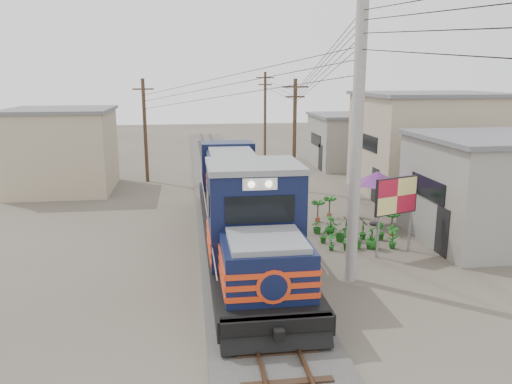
{
  "coord_description": "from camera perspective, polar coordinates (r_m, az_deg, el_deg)",
  "views": [
    {
      "loc": [
        -2.13,
        -16.63,
        7.17
      ],
      "look_at": [
        0.75,
        4.44,
        2.2
      ],
      "focal_mm": 35.0,
      "sensor_mm": 36.0,
      "label": 1
    }
  ],
  "objects": [
    {
      "name": "shophouse_back",
      "position": [
        41.11,
        10.95,
        5.85
      ],
      "size": [
        6.3,
        6.3,
        4.2
      ],
      "color": "gray",
      "rests_on": "ground"
    },
    {
      "name": "track",
      "position": [
        27.59,
        -3.12,
        -1.37
      ],
      "size": [
        1.15,
        70.0,
        0.12
      ],
      "color": "#51331E",
      "rests_on": "ground"
    },
    {
      "name": "ground",
      "position": [
        18.23,
        -0.46,
        -10.0
      ],
      "size": [
        120.0,
        120.0,
        0.0
      ],
      "primitive_type": "plane",
      "color": "#473F35",
      "rests_on": "ground"
    },
    {
      "name": "vendor",
      "position": [
        26.3,
        10.88,
        -1.22
      ],
      "size": [
        0.63,
        0.52,
        1.5
      ],
      "primitive_type": "imported",
      "rotation": [
        0.0,
        0.0,
        3.47
      ],
      "color": "black",
      "rests_on": "ground"
    },
    {
      "name": "power_lines",
      "position": [
        25.2,
        -3.37,
        14.03
      ],
      "size": [
        9.65,
        19.0,
        3.3
      ],
      "color": "black",
      "rests_on": "ground"
    },
    {
      "name": "plant_nursery",
      "position": [
        22.39,
        10.95,
        -4.62
      ],
      "size": [
        3.24,
        3.02,
        1.04
      ],
      "color": "#1D611B",
      "rests_on": "ground"
    },
    {
      "name": "locomotive",
      "position": [
        20.79,
        -1.65,
        -1.74
      ],
      "size": [
        3.14,
        17.1,
        4.24
      ],
      "color": "black",
      "rests_on": "ground"
    },
    {
      "name": "market_umbrella",
      "position": [
        24.75,
        13.68,
        1.57
      ],
      "size": [
        3.09,
        3.09,
        2.68
      ],
      "rotation": [
        0.0,
        0.0,
        -0.33
      ],
      "color": "black",
      "rests_on": "ground"
    },
    {
      "name": "shophouse_left",
      "position": [
        33.87,
        -21.22,
        4.53
      ],
      "size": [
        6.3,
        6.3,
        5.2
      ],
      "color": "tan",
      "rests_on": "ground"
    },
    {
      "name": "wooden_pole_left",
      "position": [
        34.92,
        -12.57,
        7.1
      ],
      "size": [
        1.6,
        0.24,
        7.0
      ],
      "color": "#4C3826",
      "rests_on": "ground"
    },
    {
      "name": "shophouse_mid",
      "position": [
        32.4,
        19.2,
        5.23
      ],
      "size": [
        8.4,
        7.35,
        6.2
      ],
      "color": "tan",
      "rests_on": "ground"
    },
    {
      "name": "wooden_pole_mid",
      "position": [
        31.53,
        4.42,
        6.76
      ],
      "size": [
        1.6,
        0.24,
        7.0
      ],
      "color": "#4C3826",
      "rests_on": "ground"
    },
    {
      "name": "shophouse_front",
      "position": [
        24.37,
        26.41,
        0.38
      ],
      "size": [
        7.35,
        6.3,
        4.7
      ],
      "color": "gray",
      "rests_on": "ground"
    },
    {
      "name": "utility_pole_main",
      "position": [
        17.22,
        11.41,
        5.66
      ],
      "size": [
        0.4,
        0.4,
        10.0
      ],
      "color": "#9E9B93",
      "rests_on": "ground"
    },
    {
      "name": "billboard",
      "position": [
        20.79,
        15.75,
        -0.67
      ],
      "size": [
        2.01,
        0.82,
        3.23
      ],
      "rotation": [
        0.0,
        0.0,
        0.34
      ],
      "color": "#99999E",
      "rests_on": "ground"
    },
    {
      "name": "ballast",
      "position": [
        27.64,
        -3.11,
        -1.73
      ],
      "size": [
        3.6,
        70.0,
        0.16
      ],
      "primitive_type": "cube",
      "color": "#595651",
      "rests_on": "ground"
    },
    {
      "name": "wooden_pole_far",
      "position": [
        45.28,
        1.04,
        9.05
      ],
      "size": [
        1.6,
        0.24,
        7.5
      ],
      "color": "#4C3826",
      "rests_on": "ground"
    }
  ]
}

